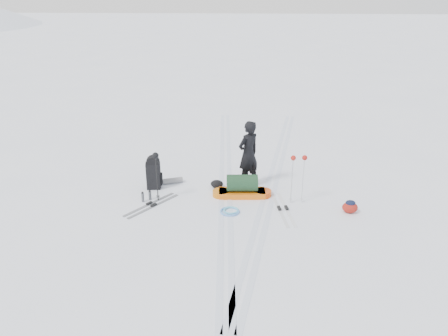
{
  "coord_description": "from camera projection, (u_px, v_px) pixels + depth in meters",
  "views": [
    {
      "loc": [
        0.73,
        -10.67,
        5.43
      ],
      "look_at": [
        -0.05,
        0.21,
        0.95
      ],
      "focal_mm": 35.0,
      "sensor_mm": 36.0,
      "label": 1
    }
  ],
  "objects": [
    {
      "name": "touring_skis_grey",
      "position": [
        151.0,
        205.0,
        11.81
      ],
      "size": [
        1.24,
        1.62,
        0.07
      ],
      "rotation": [
        0.0,
        0.0,
        0.96
      ],
      "color": "gray",
      "rests_on": "ground"
    },
    {
      "name": "pulk_sled",
      "position": [
        242.0,
        188.0,
        12.28
      ],
      "size": [
        1.7,
        0.64,
        0.64
      ],
      "rotation": [
        0.0,
        0.0,
        0.08
      ],
      "color": "orange",
      "rests_on": "ground"
    },
    {
      "name": "ground",
      "position": [
        225.0,
        203.0,
        11.96
      ],
      "size": [
        200.0,
        200.0,
        0.0
      ],
      "primitive_type": "plane",
      "color": "white",
      "rests_on": "ground"
    },
    {
      "name": "skier",
      "position": [
        248.0,
        154.0,
        12.67
      ],
      "size": [
        0.85,
        0.84,
        1.99
      ],
      "primitive_type": "imported",
      "rotation": [
        0.0,
        0.0,
        3.9
      ],
      "color": "black",
      "rests_on": "ground"
    },
    {
      "name": "ski_poles_black",
      "position": [
        156.0,
        161.0,
        11.7
      ],
      "size": [
        0.17,
        0.2,
        1.41
      ],
      "rotation": [
        0.0,
        0.0,
        -0.34
      ],
      "color": "black",
      "rests_on": "ground"
    },
    {
      "name": "touring_skis_white",
      "position": [
        283.0,
        209.0,
        11.6
      ],
      "size": [
        0.63,
        1.98,
        0.07
      ],
      "rotation": [
        0.0,
        0.0,
        -1.39
      ],
      "color": "silver",
      "rests_on": "ground"
    },
    {
      "name": "stuff_sack",
      "position": [
        217.0,
        184.0,
        12.85
      ],
      "size": [
        0.44,
        0.37,
        0.23
      ],
      "rotation": [
        0.0,
        0.0,
        -0.29
      ],
      "color": "black",
      "rests_on": "ground"
    },
    {
      "name": "ski_tracks",
      "position": [
        248.0,
        190.0,
        12.72
      ],
      "size": [
        3.38,
        17.97,
        0.01
      ],
      "color": "silver",
      "rests_on": "ground"
    },
    {
      "name": "thermos_pair",
      "position": [
        146.0,
        196.0,
        12.03
      ],
      "size": [
        0.24,
        0.23,
        0.29
      ],
      "rotation": [
        0.0,
        0.0,
        -0.05
      ],
      "color": "#575A5F",
      "rests_on": "ground"
    },
    {
      "name": "expedition_rucksack",
      "position": [
        156.0,
        173.0,
        12.71
      ],
      "size": [
        1.0,
        0.74,
        1.0
      ],
      "rotation": [
        0.0,
        0.0,
        0.1
      ],
      "color": "black",
      "rests_on": "ground"
    },
    {
      "name": "ski_poles_silver",
      "position": [
        299.0,
        163.0,
        11.55
      ],
      "size": [
        0.44,
        0.18,
        1.38
      ],
      "rotation": [
        0.0,
        0.0,
        0.3
      ],
      "color": "silver",
      "rests_on": "ground"
    },
    {
      "name": "small_daypack",
      "position": [
        350.0,
        207.0,
        11.39
      ],
      "size": [
        0.5,
        0.46,
        0.35
      ],
      "rotation": [
        0.0,
        0.0,
        -0.49
      ],
      "color": "maroon",
      "rests_on": "ground"
    },
    {
      "name": "rope_coil",
      "position": [
        230.0,
        211.0,
        11.46
      ],
      "size": [
        0.6,
        0.6,
        0.06
      ],
      "rotation": [
        0.0,
        0.0,
        -0.18
      ],
      "color": "#5B95DE",
      "rests_on": "ground"
    }
  ]
}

